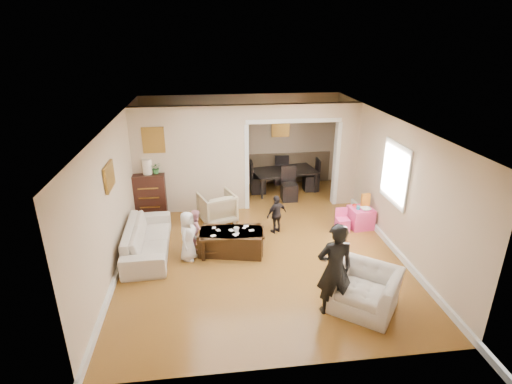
{
  "coord_description": "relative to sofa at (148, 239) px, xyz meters",
  "views": [
    {
      "loc": [
        -0.95,
        -7.49,
        4.18
      ],
      "look_at": [
        0.0,
        0.2,
        1.05
      ],
      "focal_mm": 27.99,
      "sensor_mm": 36.0,
      "label": 1
    }
  ],
  "objects": [
    {
      "name": "framed_art_alcove",
      "position": [
        3.35,
        3.64,
        1.39
      ],
      "size": [
        0.45,
        0.03,
        0.55
      ],
      "primitive_type": "cube",
      "color": "brown"
    },
    {
      "name": "partition_left",
      "position": [
        0.88,
        2.0,
        0.99
      ],
      "size": [
        2.75,
        0.18,
        2.6
      ],
      "primitive_type": "cube",
      "color": "#C3AF8F",
      "rests_on": "ground"
    },
    {
      "name": "play_table",
      "position": [
        4.67,
        0.56,
        -0.07
      ],
      "size": [
        0.54,
        0.54,
        0.47
      ],
      "primitive_type": "cube",
      "rotation": [
        0.0,
        0.0,
        0.1
      ],
      "color": "#F4408A",
      "rests_on": "ground"
    },
    {
      "name": "play_bowl",
      "position": [
        4.72,
        0.44,
        0.2
      ],
      "size": [
        0.24,
        0.24,
        0.05
      ],
      "primitive_type": "imported",
      "rotation": [
        0.0,
        0.0,
        0.1
      ],
      "color": "white",
      "rests_on": "play_table"
    },
    {
      "name": "partition_right",
      "position": [
        4.73,
        2.0,
        0.99
      ],
      "size": [
        0.55,
        0.18,
        2.6
      ],
      "primitive_type": "cube",
      "color": "#C3AF8F",
      "rests_on": "ground"
    },
    {
      "name": "floor",
      "position": [
        2.25,
        0.2,
        -0.31
      ],
      "size": [
        7.0,
        7.0,
        0.0
      ],
      "primitive_type": "plane",
      "color": "olive",
      "rests_on": "ground"
    },
    {
      "name": "armchair_front",
      "position": [
        3.66,
        -2.21,
        0.04
      ],
      "size": [
        1.4,
        1.38,
        0.69
      ],
      "primitive_type": "imported",
      "rotation": [
        0.0,
        0.0,
        -0.66
      ],
      "color": "beige",
      "rests_on": "ground"
    },
    {
      "name": "coffee_cup",
      "position": [
        1.78,
        -0.26,
        0.22
      ],
      "size": [
        0.13,
        0.13,
        0.1
      ],
      "primitive_type": "imported",
      "rotation": [
        0.0,
        0.0,
        -0.21
      ],
      "color": "white",
      "rests_on": "coffee_table"
    },
    {
      "name": "child_kneel_a",
      "position": [
        0.83,
        -0.36,
        0.2
      ],
      "size": [
        0.48,
        0.58,
        1.01
      ],
      "primitive_type": "imported",
      "rotation": [
        0.0,
        0.0,
        1.18
      ],
      "color": "silver",
      "rests_on": "ground"
    },
    {
      "name": "adult_person",
      "position": [
        3.14,
        -2.25,
        0.48
      ],
      "size": [
        0.59,
        0.4,
        1.56
      ],
      "primitive_type": "imported",
      "rotation": [
        0.0,
        0.0,
        3.19
      ],
      "color": "black",
      "rests_on": "ground"
    },
    {
      "name": "window_pane",
      "position": [
        4.98,
        -0.2,
        1.24
      ],
      "size": [
        0.03,
        0.95,
        1.1
      ],
      "primitive_type": "cube",
      "color": "white",
      "rests_on": "ground"
    },
    {
      "name": "sofa",
      "position": [
        0.0,
        0.0,
        0.0
      ],
      "size": [
        0.88,
        2.11,
        0.61
      ],
      "primitive_type": "imported",
      "rotation": [
        0.0,
        0.0,
        1.6
      ],
      "color": "beige",
      "rests_on": "ground"
    },
    {
      "name": "dresser",
      "position": [
        -0.15,
        1.85,
        0.22
      ],
      "size": [
        0.76,
        0.43,
        1.05
      ],
      "primitive_type": "cube",
      "color": "black",
      "rests_on": "ground"
    },
    {
      "name": "dining_table",
      "position": [
        3.37,
        2.96,
        -0.0
      ],
      "size": [
        1.86,
        1.24,
        0.61
      ],
      "primitive_type": "imported",
      "rotation": [
        0.0,
        0.0,
        0.17
      ],
      "color": "black",
      "rests_on": "ground"
    },
    {
      "name": "cyan_cup",
      "position": [
        4.57,
        0.51,
        0.21
      ],
      "size": [
        0.08,
        0.08,
        0.08
      ],
      "primitive_type": "cylinder",
      "color": "teal",
      "rests_on": "play_table"
    },
    {
      "name": "toy_block",
      "position": [
        4.55,
        0.68,
        0.19
      ],
      "size": [
        0.1,
        0.09,
        0.05
      ],
      "primitive_type": "cube",
      "rotation": [
        0.0,
        0.0,
        0.45
      ],
      "color": "red",
      "rests_on": "play_table"
    },
    {
      "name": "child_kneel_b",
      "position": [
        0.98,
        0.09,
        0.11
      ],
      "size": [
        0.37,
        0.45,
        0.84
      ],
      "primitive_type": "imported",
      "rotation": [
        0.0,
        0.0,
        1.71
      ],
      "color": "#CF818C",
      "rests_on": "ground"
    },
    {
      "name": "cereal_box",
      "position": [
        4.79,
        0.66,
        0.32
      ],
      "size": [
        0.21,
        0.09,
        0.3
      ],
      "primitive_type": "cube",
      "rotation": [
        0.0,
        0.0,
        0.1
      ],
      "color": "yellow",
      "rests_on": "play_table"
    },
    {
      "name": "partition_header",
      "position": [
        3.35,
        2.0,
        2.12
      ],
      "size": [
        2.22,
        0.18,
        0.35
      ],
      "primitive_type": "cube",
      "color": "#C3AF8F",
      "rests_on": "partition_right"
    },
    {
      "name": "table_lamp",
      "position": [
        -0.15,
        1.85,
        0.93
      ],
      "size": [
        0.22,
        0.22,
        0.36
      ],
      "primitive_type": "cylinder",
      "color": "#FFEECF",
      "rests_on": "dresser"
    },
    {
      "name": "framed_art_partition",
      "position": [
        0.05,
        1.9,
        1.54
      ],
      "size": [
        0.45,
        0.03,
        0.55
      ],
      "primitive_type": "cube",
      "color": "brown",
      "rests_on": "partition_left"
    },
    {
      "name": "craft_papers",
      "position": [
        1.7,
        -0.19,
        0.17
      ],
      "size": [
        0.88,
        0.47,
        0.0
      ],
      "color": "white",
      "rests_on": "coffee_table"
    },
    {
      "name": "child_toddler",
      "position": [
        2.73,
        0.54,
        0.13
      ],
      "size": [
        0.56,
        0.43,
        0.88
      ],
      "primitive_type": "imported",
      "rotation": [
        0.0,
        0.0,
        -2.66
      ],
      "color": "black",
      "rests_on": "ground"
    },
    {
      "name": "potted_plant",
      "position": [
        0.05,
        1.85,
        0.89
      ],
      "size": [
        0.25,
        0.22,
        0.28
      ],
      "primitive_type": "imported",
      "color": "#2F652D",
      "rests_on": "dresser"
    },
    {
      "name": "coffee_table",
      "position": [
        1.68,
        -0.21,
        -0.07
      ],
      "size": [
        1.37,
        0.89,
        0.47
      ],
      "primitive_type": "cube",
      "rotation": [
        0.0,
        0.0,
        -0.21
      ],
      "color": "#352011",
      "rests_on": "ground"
    },
    {
      "name": "framed_art_sofa_wall",
      "position": [
        -0.46,
        -0.4,
        1.49
      ],
      "size": [
        0.03,
        0.55,
        0.4
      ],
      "primitive_type": "cube",
      "color": "brown"
    },
    {
      "name": "armchair_back",
      "position": [
        1.44,
        1.26,
        0.05
      ],
      "size": [
        0.97,
        0.99,
        0.71
      ],
      "primitive_type": "imported",
      "rotation": [
        0.0,
        0.0,
        3.48
      ],
      "color": "tan",
      "rests_on": "ground"
    }
  ]
}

